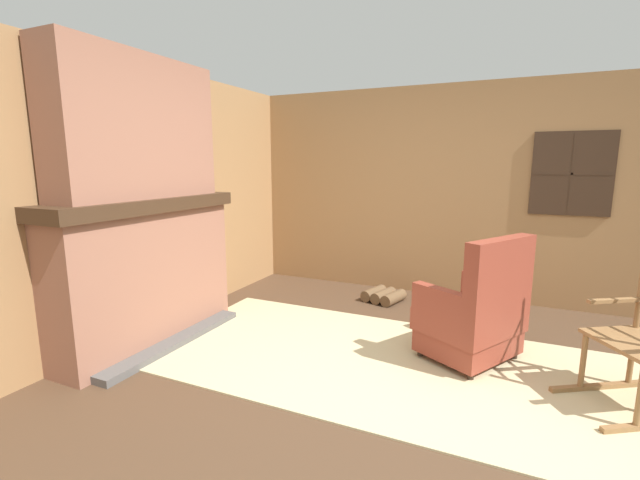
{
  "coord_description": "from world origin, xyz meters",
  "views": [
    {
      "loc": [
        0.6,
        -2.61,
        1.54
      ],
      "look_at": [
        -0.86,
        0.59,
        0.9
      ],
      "focal_mm": 24.0,
      "sensor_mm": 36.0,
      "label": 1
    }
  ],
  "objects_px": {
    "firewood_stack": "(384,296)",
    "oil_lamp_vase": "(101,188)",
    "storage_case": "(156,187)",
    "armchair": "(475,316)"
  },
  "relations": [
    {
      "from": "firewood_stack",
      "to": "oil_lamp_vase",
      "type": "xyz_separation_m",
      "value": [
        -1.59,
        -2.24,
        1.28
      ]
    },
    {
      "from": "oil_lamp_vase",
      "to": "storage_case",
      "type": "xyz_separation_m",
      "value": [
        0.0,
        0.55,
        -0.02
      ]
    },
    {
      "from": "firewood_stack",
      "to": "oil_lamp_vase",
      "type": "height_order",
      "value": "oil_lamp_vase"
    },
    {
      "from": "armchair",
      "to": "oil_lamp_vase",
      "type": "height_order",
      "value": "oil_lamp_vase"
    },
    {
      "from": "armchair",
      "to": "firewood_stack",
      "type": "height_order",
      "value": "armchair"
    },
    {
      "from": "firewood_stack",
      "to": "oil_lamp_vase",
      "type": "relative_size",
      "value": 1.67
    },
    {
      "from": "armchair",
      "to": "storage_case",
      "type": "relative_size",
      "value": 3.64
    },
    {
      "from": "oil_lamp_vase",
      "to": "storage_case",
      "type": "relative_size",
      "value": 1.02
    },
    {
      "from": "firewood_stack",
      "to": "oil_lamp_vase",
      "type": "bearing_deg",
      "value": -125.38
    },
    {
      "from": "firewood_stack",
      "to": "storage_case",
      "type": "relative_size",
      "value": 1.71
    }
  ]
}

